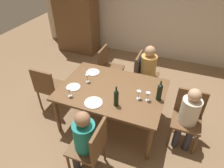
{
  "coord_description": "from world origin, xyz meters",
  "views": [
    {
      "loc": [
        0.93,
        -2.39,
        2.77
      ],
      "look_at": [
        0.0,
        0.0,
        0.85
      ],
      "focal_mm": 32.16,
      "sensor_mm": 36.0,
      "label": 1
    }
  ],
  "objects_px": {
    "chair_far_right": "(142,70)",
    "person_man_bearded": "(149,69)",
    "chair_right_end": "(188,114)",
    "chair_far_left": "(108,66)",
    "dining_table": "(112,92)",
    "wine_bottle_dark_red": "(116,97)",
    "armoire_cabinet": "(76,12)",
    "person_woman_host": "(83,138)",
    "dinner_plate_guest_right": "(93,72)",
    "wine_bottle_tall_green": "(160,92)",
    "chair_near": "(91,146)",
    "dinner_plate_host": "(73,87)",
    "dinner_plate_guest_left": "(93,103)",
    "wine_glass_near_left": "(139,93)",
    "wine_glass_centre": "(87,77)",
    "wine_glass_near_right": "(69,91)",
    "wine_glass_far": "(148,95)",
    "person_man_guest": "(189,115)",
    "chair_left_end": "(48,86)"
  },
  "relations": [
    {
      "from": "dining_table",
      "to": "chair_right_end",
      "type": "relative_size",
      "value": 1.84
    },
    {
      "from": "chair_left_end",
      "to": "dinner_plate_guest_right",
      "type": "distance_m",
      "value": 0.87
    },
    {
      "from": "dinner_plate_guest_right",
      "to": "chair_right_end",
      "type": "bearing_deg",
      "value": -7.8
    },
    {
      "from": "chair_near",
      "to": "person_woman_host",
      "type": "bearing_deg",
      "value": 90.0
    },
    {
      "from": "chair_near",
      "to": "chair_far_right",
      "type": "relative_size",
      "value": 1.0
    },
    {
      "from": "person_man_bearded",
      "to": "person_woman_host",
      "type": "bearing_deg",
      "value": -12.53
    },
    {
      "from": "chair_left_end",
      "to": "wine_glass_near_right",
      "type": "height_order",
      "value": "chair_left_end"
    },
    {
      "from": "wine_glass_centre",
      "to": "dinner_plate_guest_left",
      "type": "relative_size",
      "value": 0.54
    },
    {
      "from": "dining_table",
      "to": "wine_bottle_dark_red",
      "type": "xyz_separation_m",
      "value": [
        0.19,
        -0.33,
        0.22
      ]
    },
    {
      "from": "dining_table",
      "to": "dinner_plate_host",
      "type": "relative_size",
      "value": 7.33
    },
    {
      "from": "person_man_bearded",
      "to": "wine_glass_near_left",
      "type": "xyz_separation_m",
      "value": [
        0.05,
        -1.05,
        0.2
      ]
    },
    {
      "from": "chair_near",
      "to": "dinner_plate_host",
      "type": "distance_m",
      "value": 1.07
    },
    {
      "from": "wine_bottle_tall_green",
      "to": "person_woman_host",
      "type": "bearing_deg",
      "value": -128.02
    },
    {
      "from": "person_woman_host",
      "to": "wine_glass_near_left",
      "type": "distance_m",
      "value": 1.05
    },
    {
      "from": "wine_bottle_dark_red",
      "to": "dinner_plate_guest_right",
      "type": "distance_m",
      "value": 0.97
    },
    {
      "from": "wine_glass_near_left",
      "to": "dining_table",
      "type": "bearing_deg",
      "value": 170.68
    },
    {
      "from": "person_woman_host",
      "to": "wine_glass_far",
      "type": "xyz_separation_m",
      "value": [
        0.62,
        0.91,
        0.22
      ]
    },
    {
      "from": "chair_right_end",
      "to": "chair_far_left",
      "type": "relative_size",
      "value": 1.0
    },
    {
      "from": "dining_table",
      "to": "wine_glass_near_left",
      "type": "distance_m",
      "value": 0.5
    },
    {
      "from": "armoire_cabinet",
      "to": "chair_right_end",
      "type": "xyz_separation_m",
      "value": [
        3.18,
        -2.26,
        -0.56
      ]
    },
    {
      "from": "chair_far_left",
      "to": "dinner_plate_guest_left",
      "type": "distance_m",
      "value": 1.45
    },
    {
      "from": "wine_bottle_tall_green",
      "to": "dinner_plate_guest_right",
      "type": "height_order",
      "value": "wine_bottle_tall_green"
    },
    {
      "from": "dining_table",
      "to": "dinner_plate_host",
      "type": "bearing_deg",
      "value": -162.13
    },
    {
      "from": "wine_bottle_dark_red",
      "to": "wine_glass_near_left",
      "type": "height_order",
      "value": "wine_bottle_dark_red"
    },
    {
      "from": "person_woman_host",
      "to": "person_man_bearded",
      "type": "distance_m",
      "value": 2.0
    },
    {
      "from": "chair_near",
      "to": "chair_far_right",
      "type": "xyz_separation_m",
      "value": [
        0.17,
        1.95,
        0.06
      ]
    },
    {
      "from": "dinner_plate_host",
      "to": "dinner_plate_guest_left",
      "type": "bearing_deg",
      "value": -25.27
    },
    {
      "from": "wine_glass_far",
      "to": "dinner_plate_guest_left",
      "type": "xyz_separation_m",
      "value": [
        -0.73,
        -0.35,
        -0.1
      ]
    },
    {
      "from": "dinner_plate_host",
      "to": "chair_far_right",
      "type": "bearing_deg",
      "value": 53.55
    },
    {
      "from": "wine_glass_centre",
      "to": "chair_near",
      "type": "bearing_deg",
      "value": -61.58
    },
    {
      "from": "wine_glass_near_right",
      "to": "dinner_plate_guest_right",
      "type": "bearing_deg",
      "value": 86.37
    },
    {
      "from": "armoire_cabinet",
      "to": "wine_glass_centre",
      "type": "relative_size",
      "value": 14.63
    },
    {
      "from": "dining_table",
      "to": "person_woman_host",
      "type": "relative_size",
      "value": 1.54
    },
    {
      "from": "dinner_plate_host",
      "to": "armoire_cabinet",
      "type": "bearing_deg",
      "value": 117.84
    },
    {
      "from": "chair_right_end",
      "to": "dinner_plate_host",
      "type": "relative_size",
      "value": 3.98
    },
    {
      "from": "chair_right_end",
      "to": "wine_glass_near_left",
      "type": "distance_m",
      "value": 0.85
    },
    {
      "from": "wine_glass_near_right",
      "to": "wine_glass_far",
      "type": "xyz_separation_m",
      "value": [
        1.14,
        0.34,
        0.0
      ]
    },
    {
      "from": "dining_table",
      "to": "wine_bottle_dark_red",
      "type": "distance_m",
      "value": 0.45
    },
    {
      "from": "chair_far_left",
      "to": "person_man_guest",
      "type": "height_order",
      "value": "person_man_guest"
    },
    {
      "from": "chair_far_right",
      "to": "person_man_bearded",
      "type": "relative_size",
      "value": 0.81
    },
    {
      "from": "dining_table",
      "to": "dinner_plate_guest_left",
      "type": "relative_size",
      "value": 6.19
    },
    {
      "from": "person_man_bearded",
      "to": "wine_glass_centre",
      "type": "relative_size",
      "value": 7.63
    },
    {
      "from": "armoire_cabinet",
      "to": "person_woman_host",
      "type": "distance_m",
      "value": 3.86
    },
    {
      "from": "wine_glass_near_left",
      "to": "wine_glass_centre",
      "type": "height_order",
      "value": "same"
    },
    {
      "from": "dining_table",
      "to": "chair_near",
      "type": "height_order",
      "value": "chair_near"
    },
    {
      "from": "chair_far_right",
      "to": "person_man_bearded",
      "type": "distance_m",
      "value": 0.16
    },
    {
      "from": "chair_right_end",
      "to": "wine_glass_near_right",
      "type": "bearing_deg",
      "value": 15.44
    },
    {
      "from": "dinner_plate_guest_left",
      "to": "wine_bottle_tall_green",
      "type": "bearing_deg",
      "value": 26.16
    },
    {
      "from": "wine_glass_centre",
      "to": "wine_glass_far",
      "type": "xyz_separation_m",
      "value": [
        1.06,
        -0.1,
        0.0
      ]
    },
    {
      "from": "chair_near",
      "to": "wine_glass_far",
      "type": "height_order",
      "value": "chair_near"
    }
  ]
}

